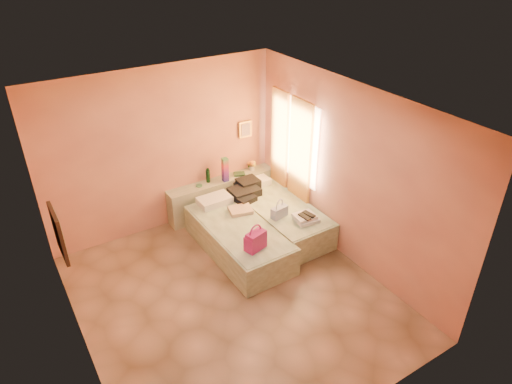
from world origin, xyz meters
TOP-DOWN VIEW (x-y plane):
  - ground at (0.00, 0.00)m, footprint 4.50×4.50m
  - room_walls at (0.21, 0.57)m, footprint 4.02×4.51m
  - headboard_ledge at (0.98, 2.10)m, footprint 2.05×0.30m
  - bed_left at (0.60, 0.86)m, footprint 0.92×2.01m
  - bed_right at (1.50, 1.05)m, footprint 0.92×2.01m
  - water_bottle at (0.74, 2.15)m, footprint 0.08×0.08m
  - rainbow_box at (1.01, 2.02)m, footprint 0.10×0.10m
  - small_dish at (0.53, 2.09)m, footprint 0.12×0.12m
  - green_book at (1.34, 2.09)m, footprint 0.24×0.21m
  - flower_vase at (1.63, 2.12)m, footprint 0.18×0.18m
  - magenta_handbag at (0.52, 0.23)m, footprint 0.35×0.25m
  - khaki_garment at (0.84, 1.20)m, footprint 0.43×0.37m
  - clothes_pile at (1.22, 1.64)m, footprint 0.62×0.62m
  - blue_handbag at (1.30, 0.74)m, footprint 0.31×0.17m
  - towel_stack at (1.60, 0.42)m, footprint 0.39×0.34m
  - sandal_pair at (1.59, 0.39)m, footprint 0.19×0.24m

SIDE VIEW (x-z plane):
  - ground at x=0.00m, z-range 0.00..0.00m
  - bed_left at x=0.60m, z-range 0.00..0.50m
  - bed_right at x=1.50m, z-range 0.00..0.50m
  - headboard_ledge at x=0.98m, z-range 0.00..0.65m
  - khaki_garment at x=0.84m, z-range 0.50..0.56m
  - towel_stack at x=1.60m, z-range 0.50..0.60m
  - clothes_pile at x=1.22m, z-range 0.50..0.67m
  - blue_handbag at x=1.30m, z-range 0.50..0.69m
  - sandal_pair at x=1.59m, z-range 0.60..0.62m
  - magenta_handbag at x=0.52m, z-range 0.50..0.80m
  - small_dish at x=0.53m, z-range 0.65..0.68m
  - green_book at x=1.34m, z-range 0.65..0.68m
  - flower_vase at x=1.63m, z-range 0.65..0.88m
  - water_bottle at x=0.74m, z-range 0.65..0.90m
  - rainbow_box at x=1.01m, z-range 0.65..1.10m
  - room_walls at x=0.21m, z-range 0.38..3.19m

